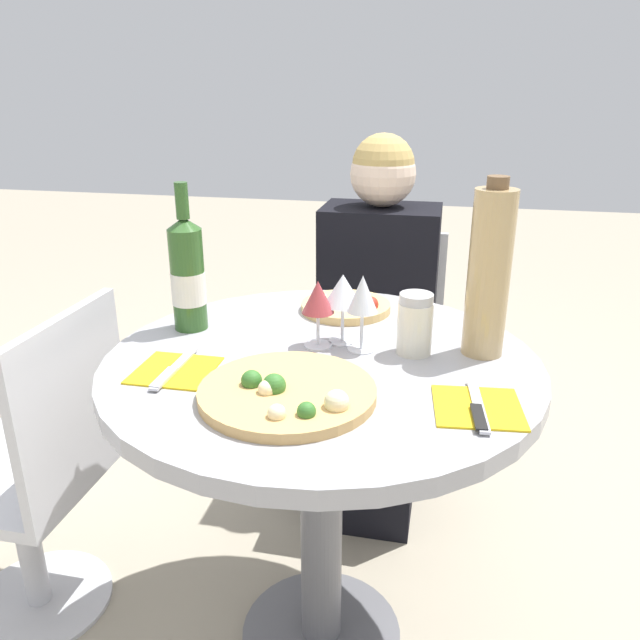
% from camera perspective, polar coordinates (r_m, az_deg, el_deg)
% --- Properties ---
extents(ground_plane, '(12.00, 12.00, 0.00)m').
position_cam_1_polar(ground_plane, '(1.74, 0.11, -26.95)').
color(ground_plane, '#9E937F').
rests_on(ground_plane, ground).
extents(dining_table, '(0.90, 0.90, 0.76)m').
position_cam_1_polar(dining_table, '(1.35, 0.13, -9.15)').
color(dining_table, slate).
rests_on(dining_table, ground_plane).
extents(chair_behind_diner, '(0.41, 0.41, 0.82)m').
position_cam_1_polar(chair_behind_diner, '(2.15, 5.37, -3.77)').
color(chair_behind_diner, silver).
rests_on(chair_behind_diner, ground_plane).
extents(seated_diner, '(0.36, 0.47, 1.16)m').
position_cam_1_polar(seated_diner, '(1.97, 4.98, -2.14)').
color(seated_diner, black).
rests_on(seated_diner, ground_plane).
extents(chair_empty_side, '(0.41, 0.41, 0.82)m').
position_cam_1_polar(chair_empty_side, '(1.69, -24.38, -13.05)').
color(chair_empty_side, silver).
rests_on(chair_empty_side, ground_plane).
extents(pizza_large, '(0.32, 0.32, 0.05)m').
position_cam_1_polar(pizza_large, '(1.12, -2.98, -6.63)').
color(pizza_large, tan).
rests_on(pizza_large, dining_table).
extents(pizza_small_far, '(0.22, 0.22, 0.05)m').
position_cam_1_polar(pizza_small_far, '(1.54, 2.27, 1.30)').
color(pizza_small_far, '#DBB26B').
rests_on(pizza_small_far, dining_table).
extents(wine_bottle, '(0.08, 0.08, 0.33)m').
position_cam_1_polar(wine_bottle, '(1.43, -12.01, 4.06)').
color(wine_bottle, '#2D5623').
rests_on(wine_bottle, dining_table).
extents(tall_carafe, '(0.08, 0.08, 0.36)m').
position_cam_1_polar(tall_carafe, '(1.29, 15.20, 4.16)').
color(tall_carafe, tan).
rests_on(tall_carafe, dining_table).
extents(sugar_shaker, '(0.07, 0.07, 0.13)m').
position_cam_1_polar(sugar_shaker, '(1.30, 8.68, -0.38)').
color(sugar_shaker, silver).
rests_on(sugar_shaker, dining_table).
extents(wine_glass_center, '(0.08, 0.08, 0.15)m').
position_cam_1_polar(wine_glass_center, '(1.32, 2.11, 2.64)').
color(wine_glass_center, silver).
rests_on(wine_glass_center, dining_table).
extents(wine_glass_front_left, '(0.07, 0.07, 0.15)m').
position_cam_1_polar(wine_glass_front_left, '(1.30, -0.19, 1.96)').
color(wine_glass_front_left, silver).
rests_on(wine_glass_front_left, dining_table).
extents(wine_glass_front_right, '(0.06, 0.06, 0.16)m').
position_cam_1_polar(wine_glass_front_right, '(1.28, 3.91, 2.20)').
color(wine_glass_front_right, silver).
rests_on(wine_glass_front_right, dining_table).
extents(place_setting_left, '(0.15, 0.19, 0.01)m').
position_cam_1_polar(place_setting_left, '(1.25, -13.20, -4.51)').
color(place_setting_left, gold).
rests_on(place_setting_left, dining_table).
extents(place_setting_right, '(0.16, 0.19, 0.01)m').
position_cam_1_polar(place_setting_right, '(1.12, 14.23, -7.76)').
color(place_setting_right, gold).
rests_on(place_setting_right, dining_table).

